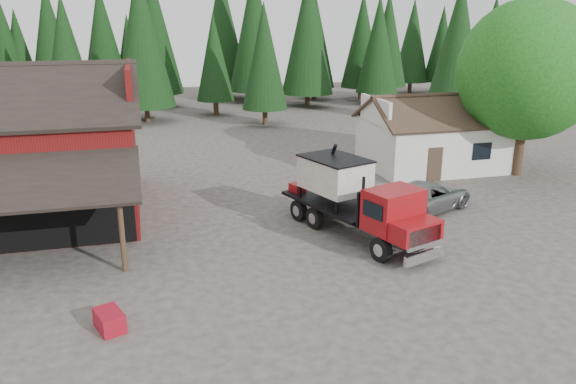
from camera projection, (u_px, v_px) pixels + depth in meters
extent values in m
plane|color=#3F3831|center=(284.00, 278.00, 20.42)|extent=(120.00, 120.00, 0.00)
cube|color=#631010|center=(3.00, 164.00, 26.21)|extent=(12.00, 10.00, 5.00)
cube|color=black|center=(3.00, 83.00, 27.47)|extent=(12.80, 5.53, 2.35)
cube|color=#631010|center=(130.00, 85.00, 26.63)|extent=(0.25, 7.00, 2.00)
cylinder|color=#382619|center=(122.00, 236.00, 20.57)|extent=(0.20, 0.20, 2.80)
cube|color=silver|center=(433.00, 144.00, 35.14)|extent=(8.00, 6.00, 3.00)
cube|color=#38281E|center=(448.00, 112.00, 33.09)|extent=(8.60, 3.42, 1.80)
cube|color=#38281E|center=(424.00, 104.00, 35.86)|extent=(8.60, 3.42, 1.80)
cube|color=silver|center=(375.00, 110.00, 33.49)|extent=(0.20, 4.20, 1.50)
cube|color=silver|center=(493.00, 105.00, 35.45)|extent=(0.20, 4.20, 1.50)
cube|color=#38281E|center=(435.00, 165.00, 32.14)|extent=(0.90, 0.06, 2.00)
cube|color=black|center=(482.00, 151.00, 32.70)|extent=(1.20, 0.06, 1.00)
cylinder|color=#382619|center=(519.00, 149.00, 33.33)|extent=(0.60, 0.60, 3.20)
sphere|color=#125113|center=(529.00, 70.00, 31.95)|extent=(8.00, 8.00, 8.00)
sphere|color=#125113|center=(499.00, 90.00, 32.75)|extent=(4.40, 4.40, 4.40)
sphere|color=#125113|center=(551.00, 87.00, 31.73)|extent=(4.80, 4.80, 4.80)
cylinder|color=#382619|center=(265.00, 115.00, 49.32)|extent=(0.44, 0.44, 1.60)
cone|color=black|center=(264.00, 56.00, 47.80)|extent=(3.96, 3.96, 9.00)
cylinder|color=#382619|center=(452.00, 115.00, 49.55)|extent=(0.44, 0.44, 1.60)
cone|color=black|center=(458.00, 44.00, 47.73)|extent=(4.84, 4.84, 11.00)
cylinder|color=#382619|center=(147.00, 113.00, 50.57)|extent=(0.44, 0.44, 1.60)
cone|color=black|center=(141.00, 37.00, 48.60)|extent=(5.28, 5.28, 12.00)
cylinder|color=black|center=(381.00, 250.00, 21.69)|extent=(0.62, 1.03, 0.98)
cylinder|color=black|center=(415.00, 239.00, 22.69)|extent=(0.62, 1.03, 0.98)
cylinder|color=black|center=(315.00, 218.00, 25.08)|extent=(0.62, 1.03, 0.98)
cylinder|color=black|center=(347.00, 210.00, 26.08)|extent=(0.62, 1.03, 0.98)
cylinder|color=black|center=(299.00, 210.00, 26.07)|extent=(0.62, 1.03, 0.98)
cylinder|color=black|center=(331.00, 203.00, 27.07)|extent=(0.62, 1.03, 0.98)
cube|color=black|center=(352.00, 216.00, 24.34)|extent=(3.45, 7.58, 0.36)
cube|color=silver|center=(425.00, 256.00, 21.09)|extent=(1.99, 0.83, 0.40)
cube|color=silver|center=(424.00, 238.00, 20.95)|extent=(1.63, 0.64, 0.80)
cube|color=maroon|center=(414.00, 230.00, 21.33)|extent=(2.28, 1.76, 0.76)
cube|color=maroon|center=(393.00, 210.00, 22.11)|extent=(2.52, 2.14, 1.65)
cube|color=black|center=(407.00, 208.00, 21.46)|extent=(1.80, 0.68, 0.80)
cylinder|color=black|center=(363.00, 196.00, 22.12)|extent=(0.16, 0.16, 1.61)
cube|color=black|center=(378.00, 205.00, 22.83)|extent=(2.10, 0.82, 1.43)
cube|color=black|center=(334.00, 203.00, 25.26)|extent=(3.85, 5.64, 0.14)
cube|color=silver|center=(335.00, 174.00, 24.87)|extent=(2.91, 3.46, 1.43)
cone|color=silver|center=(334.00, 194.00, 25.13)|extent=(2.50, 2.50, 0.63)
cube|color=black|center=(335.00, 158.00, 24.65)|extent=(3.02, 3.57, 0.07)
cylinder|color=black|center=(327.00, 169.00, 26.17)|extent=(0.30, 1.98, 2.73)
cube|color=maroon|center=(297.00, 188.00, 26.60)|extent=(0.74, 0.85, 0.40)
cylinder|color=silver|center=(400.00, 225.00, 23.43)|extent=(0.77, 1.01, 0.50)
imported|color=#95989C|center=(426.00, 196.00, 27.37)|extent=(5.82, 4.59, 1.47)
cube|color=maroon|center=(110.00, 320.00, 16.99)|extent=(1.04, 1.28, 0.60)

